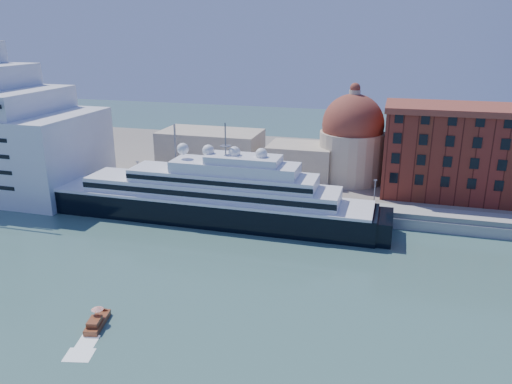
% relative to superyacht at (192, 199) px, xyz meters
% --- Properties ---
extents(ground, '(400.00, 400.00, 0.00)m').
position_rel_superyacht_xyz_m(ground, '(11.80, -23.00, -4.73)').
color(ground, '#355C58').
rests_on(ground, ground).
extents(quay, '(180.00, 10.00, 2.50)m').
position_rel_superyacht_xyz_m(quay, '(11.80, 11.00, -3.48)').
color(quay, gray).
rests_on(quay, ground).
extents(land, '(260.00, 72.00, 2.00)m').
position_rel_superyacht_xyz_m(land, '(11.80, 52.00, -3.73)').
color(land, slate).
rests_on(land, ground).
extents(quay_fence, '(180.00, 0.10, 1.20)m').
position_rel_superyacht_xyz_m(quay_fence, '(11.80, 6.50, -1.63)').
color(quay_fence, slate).
rests_on(quay_fence, quay).
extents(superyacht, '(91.77, 12.72, 27.43)m').
position_rel_superyacht_xyz_m(superyacht, '(0.00, 0.00, 0.00)').
color(superyacht, black).
rests_on(superyacht, ground).
extents(service_barge, '(13.46, 5.00, 2.99)m').
position_rel_superyacht_xyz_m(service_barge, '(-43.09, -1.64, -3.87)').
color(service_barge, white).
rests_on(service_barge, ground).
extents(water_taxi, '(3.48, 6.67, 3.02)m').
position_rel_superyacht_xyz_m(water_taxi, '(3.65, -46.38, -4.01)').
color(water_taxi, brown).
rests_on(water_taxi, ground).
extents(warehouse, '(43.00, 19.00, 23.25)m').
position_rel_superyacht_xyz_m(warehouse, '(63.80, 29.00, 9.06)').
color(warehouse, maroon).
rests_on(warehouse, land).
extents(church, '(66.00, 18.00, 25.50)m').
position_rel_superyacht_xyz_m(church, '(18.19, 34.72, 6.17)').
color(church, beige).
rests_on(church, land).
extents(lamp_posts, '(120.80, 2.40, 18.00)m').
position_rel_superyacht_xyz_m(lamp_posts, '(-0.87, 9.27, 5.11)').
color(lamp_posts, slate).
rests_on(lamp_posts, quay).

